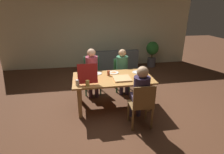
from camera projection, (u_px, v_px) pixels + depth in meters
The scene contains 20 objects.
ground_plane at pixel (113, 106), 4.39m from camera, with size 20.00×20.00×0.00m, color #55321F.
back_wall at pixel (98, 33), 6.93m from camera, with size 7.37×0.12×2.66m, color beige.
dining_table at pixel (113, 81), 4.15m from camera, with size 1.82×0.99×0.75m.
chair_0 at pixel (142, 104), 3.44m from camera, with size 0.45×0.40×0.94m.
person_0 at pixel (140, 91), 3.48m from camera, with size 0.31×0.51×1.26m.
chair_1 at pixel (92, 72), 4.98m from camera, with size 0.45×0.45×0.99m.
person_1 at pixel (92, 68), 4.77m from camera, with size 0.33×0.54×1.25m.
chair_2 at pixel (121, 74), 5.14m from camera, with size 0.43×0.39×0.89m.
person_2 at pixel (123, 67), 4.93m from camera, with size 0.32×0.52×1.20m.
pizza_box_0 at pixel (88, 78), 3.93m from camera, with size 0.41×0.50×0.43m.
pizza_box_1 at pixel (122, 78), 4.02m from camera, with size 0.38×0.38×0.03m.
plate_0 at pixel (97, 73), 4.34m from camera, with size 0.22×0.22×0.01m.
plate_1 at pixel (145, 79), 4.01m from camera, with size 0.22×0.22×0.01m.
plate_2 at pixel (113, 72), 4.39m from camera, with size 0.25×0.25×0.03m.
plate_3 at pixel (137, 72), 4.42m from camera, with size 0.24×0.24×0.01m.
drinking_glass_0 at pixel (88, 83), 3.65m from camera, with size 0.08×0.08×0.12m, color #E0C35D.
drinking_glass_1 at pixel (77, 83), 3.67m from camera, with size 0.07×0.07×0.12m, color silver.
drinking_glass_2 at pixel (109, 73), 4.21m from camera, with size 0.07×0.07×0.12m, color #B15432.
couch at pixel (113, 62), 6.80m from camera, with size 1.77×0.78×0.80m.
potted_plant at pixel (152, 52), 7.06m from camera, with size 0.47×0.47×1.01m.
Camera 1 is at (-0.66, -3.77, 2.27)m, focal length 28.63 mm.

